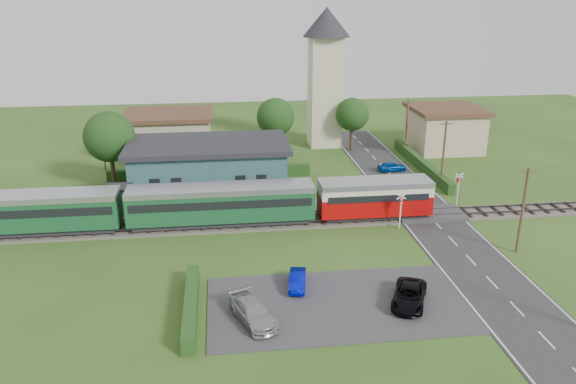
{
  "coord_description": "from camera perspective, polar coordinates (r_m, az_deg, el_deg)",
  "views": [
    {
      "loc": [
        -8.66,
        -43.65,
        19.59
      ],
      "look_at": [
        -2.8,
        4.0,
        2.23
      ],
      "focal_mm": 35.0,
      "sensor_mm": 36.0,
      "label": 1
    }
  ],
  "objects": [
    {
      "name": "tree_c",
      "position": [
        72.2,
        6.55,
        7.82
      ],
      "size": [
        4.2,
        4.2,
        6.78
      ],
      "color": "#332316",
      "rests_on": "ground"
    },
    {
      "name": "utility_pole_c",
      "position": [
        60.46,
        15.52,
        3.84
      ],
      "size": [
        1.4,
        0.22,
        7.0
      ],
      "color": "#473321",
      "rests_on": "ground"
    },
    {
      "name": "railway_track",
      "position": [
        50.38,
        3.45,
        -2.9
      ],
      "size": [
        76.0,
        3.2,
        0.49
      ],
      "color": "#4C443D",
      "rests_on": "ground"
    },
    {
      "name": "platform",
      "position": [
        52.56,
        -7.98,
        -1.93
      ],
      "size": [
        30.0,
        3.0,
        0.45
      ],
      "primitive_type": "cube",
      "color": "gray",
      "rests_on": "ground"
    },
    {
      "name": "crossing_signal_far",
      "position": [
        55.75,
        16.93,
        0.75
      ],
      "size": [
        0.84,
        0.28,
        3.28
      ],
      "color": "silver",
      "rests_on": "ground"
    },
    {
      "name": "car_on_road",
      "position": [
        65.02,
        10.51,
        2.56
      ],
      "size": [
        3.31,
        1.53,
        1.1
      ],
      "primitive_type": "imported",
      "rotation": [
        0.0,
        0.0,
        1.64
      ],
      "color": "#043F99",
      "rests_on": "road"
    },
    {
      "name": "road",
      "position": [
        51.34,
        14.92,
        -3.23
      ],
      "size": [
        6.0,
        70.0,
        0.05
      ],
      "primitive_type": "cube",
      "color": "#28282B",
      "rests_on": "ground"
    },
    {
      "name": "pedestrian_far",
      "position": [
        52.1,
        -12.34,
        -1.15
      ],
      "size": [
        0.9,
        1.0,
        1.7
      ],
      "primitive_type": "imported",
      "rotation": [
        0.0,
        0.0,
        1.94
      ],
      "color": "gray",
      "rests_on": "platform"
    },
    {
      "name": "car_park_dark",
      "position": [
        38.25,
        12.22,
        -10.23
      ],
      "size": [
        3.63,
        4.81,
        1.21
      ],
      "primitive_type": "imported",
      "rotation": [
        0.0,
        0.0,
        -0.42
      ],
      "color": "black",
      "rests_on": "car_park"
    },
    {
      "name": "utility_pole_d",
      "position": [
        71.32,
        11.96,
        6.52
      ],
      "size": [
        1.4,
        0.22,
        7.0
      ],
      "color": "#473321",
      "rests_on": "ground"
    },
    {
      "name": "hedge_station",
      "position": [
        62.12,
        -7.91,
        1.94
      ],
      "size": [
        22.0,
        0.8,
        1.3
      ],
      "primitive_type": "cube",
      "color": "#193814",
      "rests_on": "ground"
    },
    {
      "name": "tree_a",
      "position": [
        60.45,
        -17.69,
        5.35
      ],
      "size": [
        5.2,
        5.2,
        8.0
      ],
      "color": "#332316",
      "rests_on": "ground"
    },
    {
      "name": "train",
      "position": [
        48.97,
        -10.5,
        -1.29
      ],
      "size": [
        43.2,
        2.9,
        3.4
      ],
      "color": "#232328",
      "rests_on": "ground"
    },
    {
      "name": "crossing_signal_near",
      "position": [
        49.0,
        11.39,
        -1.39
      ],
      "size": [
        0.84,
        0.28,
        3.28
      ],
      "color": "silver",
      "rests_on": "ground"
    },
    {
      "name": "tree_b",
      "position": [
        68.55,
        -1.28,
        7.61
      ],
      "size": [
        4.6,
        4.6,
        7.34
      ],
      "color": "#332316",
      "rests_on": "ground"
    },
    {
      "name": "utility_pole_b",
      "position": [
        46.85,
        22.73,
        -1.66
      ],
      "size": [
        1.4,
        0.22,
        7.0
      ],
      "color": "#473321",
      "rests_on": "ground"
    },
    {
      "name": "station_building",
      "position": [
        57.21,
        -8.04,
        2.51
      ],
      "size": [
        16.0,
        9.0,
        5.3
      ],
      "color": "#274D53",
      "rests_on": "ground"
    },
    {
      "name": "house_west",
      "position": [
        70.96,
        -11.99,
        5.76
      ],
      "size": [
        10.8,
        8.8,
        5.5
      ],
      "color": "tan",
      "rests_on": "ground"
    },
    {
      "name": "streetlamp_west",
      "position": [
        67.1,
        -18.3,
        4.59
      ],
      "size": [
        0.3,
        0.3,
        5.15
      ],
      "color": "#3F3F47",
      "rests_on": "ground"
    },
    {
      "name": "pedestrian_near",
      "position": [
        52.15,
        -1.44,
        -0.52
      ],
      "size": [
        0.78,
        0.6,
        1.93
      ],
      "primitive_type": "imported",
      "rotation": [
        0.0,
        0.0,
        2.93
      ],
      "color": "gray",
      "rests_on": "platform"
    },
    {
      "name": "hedge_carpark",
      "position": [
        36.98,
        -9.82,
        -11.34
      ],
      "size": [
        0.8,
        9.0,
        1.2
      ],
      "primitive_type": "cube",
      "color": "#193814",
      "rests_on": "ground"
    },
    {
      "name": "ground",
      "position": [
        48.62,
        3.87,
        -3.92
      ],
      "size": [
        120.0,
        120.0,
        0.0
      ],
      "primitive_type": "plane",
      "color": "#2D4C19"
    },
    {
      "name": "church_tower",
      "position": [
        73.53,
        3.85,
        12.53
      ],
      "size": [
        6.0,
        6.0,
        17.6
      ],
      "color": "beige",
      "rests_on": "ground"
    },
    {
      "name": "equipment_hut",
      "position": [
        52.84,
        -16.75,
        -0.73
      ],
      "size": [
        2.3,
        2.3,
        2.55
      ],
      "color": "beige",
      "rests_on": "platform"
    },
    {
      "name": "house_east",
      "position": [
        75.36,
        15.64,
        6.28
      ],
      "size": [
        8.8,
        8.8,
        5.5
      ],
      "color": "tan",
      "rests_on": "ground"
    },
    {
      "name": "hedge_roadside",
      "position": [
        66.64,
        13.39,
        2.78
      ],
      "size": [
        0.8,
        18.0,
        1.2
      ],
      "primitive_type": "cube",
      "color": "#193814",
      "rests_on": "ground"
    },
    {
      "name": "crossing_deck",
      "position": [
        52.98,
        14.16,
        -2.19
      ],
      "size": [
        6.2,
        3.4,
        0.45
      ],
      "primitive_type": "cube",
      "color": "#333335",
      "rests_on": "ground"
    },
    {
      "name": "car_park_silver",
      "position": [
        35.69,
        -3.57,
        -12.07
      ],
      "size": [
        3.34,
        4.82,
        1.29
      ],
      "primitive_type": "imported",
      "rotation": [
        0.0,
        0.0,
        0.38
      ],
      "color": "#979797",
      "rests_on": "car_park"
    },
    {
      "name": "car_park_blue",
      "position": [
        39.37,
        0.97,
        -8.95
      ],
      "size": [
        1.63,
        3.32,
        1.05
      ],
      "primitive_type": "imported",
      "rotation": [
        0.0,
        0.0,
        -0.17
      ],
      "color": "#00089D",
      "rests_on": "car_park"
    },
    {
      "name": "car_park",
      "position": [
        37.88,
        5.01,
        -11.27
      ],
      "size": [
        17.0,
        9.0,
        0.08
      ],
      "primitive_type": "cube",
      "color": "#333335",
      "rests_on": "ground"
    },
    {
      "name": "streetlamp_east",
      "position": [
        76.63,
        12.03,
        6.98
      ],
      "size": [
        0.3,
        0.3,
        5.15
      ],
      "color": "#3F3F47",
      "rests_on": "ground"
    }
  ]
}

